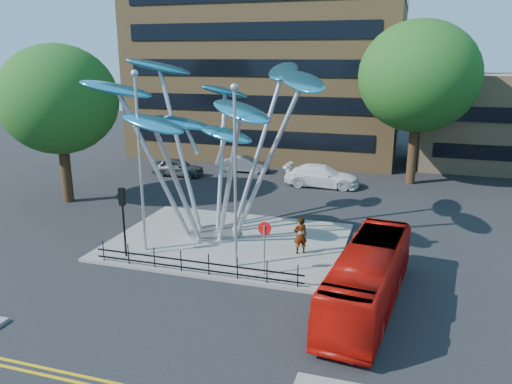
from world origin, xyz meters
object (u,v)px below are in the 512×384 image
(red_bus, at_px, (368,277))
(parked_car_right, at_px, (322,176))
(traffic_light_island, at_px, (123,208))
(parked_car_mid, at_px, (245,164))
(no_entry_sign_island, at_px, (264,239))
(street_lamp_right, at_px, (235,161))
(pedestrian, at_px, (300,235))
(parked_car_left, at_px, (178,167))
(street_lamp_left, at_px, (139,147))
(leaf_sculpture, at_px, (212,110))
(tree_right, at_px, (419,77))
(tree_left, at_px, (58,100))

(red_bus, height_order, parked_car_right, red_bus)
(traffic_light_island, relative_size, parked_car_mid, 0.86)
(no_entry_sign_island, relative_size, parked_car_mid, 0.62)
(street_lamp_right, height_order, traffic_light_island, street_lamp_right)
(traffic_light_island, bearing_deg, parked_car_right, 68.14)
(pedestrian, bearing_deg, parked_car_left, -75.58)
(street_lamp_left, relative_size, parked_car_right, 1.58)
(street_lamp_right, relative_size, traffic_light_island, 2.42)
(leaf_sculpture, bearing_deg, traffic_light_island, -125.04)
(tree_right, xyz_separation_m, red_bus, (-1.40, -20.84, -6.80))
(traffic_light_island, bearing_deg, pedestrian, 19.66)
(leaf_sculpture, distance_m, parked_car_left, 15.92)
(red_bus, distance_m, parked_car_left, 24.44)
(street_lamp_left, relative_size, no_entry_sign_island, 3.59)
(leaf_sculpture, relative_size, pedestrian, 6.83)
(street_lamp_left, bearing_deg, parked_car_right, 68.46)
(tree_left, xyz_separation_m, street_lamp_left, (9.50, -6.50, -1.44))
(tree_right, bearing_deg, street_lamp_left, -124.05)
(pedestrian, distance_m, parked_car_left, 18.92)
(leaf_sculpture, distance_m, street_lamp_left, 4.28)
(tree_right, bearing_deg, parked_car_mid, -179.55)
(no_entry_sign_island, bearing_deg, red_bus, -16.38)
(traffic_light_island, bearing_deg, street_lamp_left, 63.43)
(tree_right, distance_m, traffic_light_island, 24.06)
(street_lamp_left, height_order, no_entry_sign_island, street_lamp_left)
(parked_car_right, bearing_deg, no_entry_sign_island, -178.77)
(tree_left, relative_size, parked_car_right, 1.85)
(street_lamp_right, bearing_deg, leaf_sculpture, 124.91)
(tree_left, bearing_deg, tree_right, 28.61)
(traffic_light_island, bearing_deg, parked_car_left, 107.57)
(parked_car_right, bearing_deg, traffic_light_island, 158.12)
(traffic_light_island, distance_m, no_entry_sign_island, 7.05)
(tree_right, relative_size, street_lamp_left, 1.38)
(traffic_light_island, relative_size, parked_car_right, 0.61)
(red_bus, bearing_deg, tree_right, 92.40)
(leaf_sculpture, bearing_deg, parked_car_left, 123.61)
(red_bus, bearing_deg, street_lamp_right, 169.50)
(street_lamp_left, xyz_separation_m, street_lamp_right, (5.00, -0.50, -0.26))
(tree_right, height_order, pedestrian, tree_right)
(street_lamp_left, bearing_deg, street_lamp_right, -5.71)
(tree_right, distance_m, red_bus, 21.96)
(parked_car_left, height_order, parked_car_right, parked_car_right)
(pedestrian, xyz_separation_m, parked_car_right, (-1.36, 13.69, -0.27))
(parked_car_right, bearing_deg, parked_car_left, 90.67)
(traffic_light_island, bearing_deg, red_bus, -6.57)
(street_lamp_right, height_order, parked_car_left, street_lamp_right)
(leaf_sculpture, height_order, parked_car_mid, leaf_sculpture)
(tree_left, relative_size, red_bus, 1.16)
(pedestrian, relative_size, parked_car_mid, 0.47)
(parked_car_left, bearing_deg, tree_left, 156.86)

